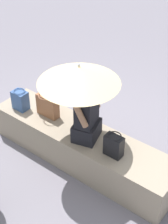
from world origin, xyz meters
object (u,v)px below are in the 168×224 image
Objects in this scene: shoulder_bag_spare at (20,100)px; person_seated at (87,112)px; tote_bag_canvas at (48,105)px; parasol at (79,74)px; handbag_black at (114,145)px.

person_seated is at bearing 3.63° from shoulder_bag_spare.
person_seated is 2.84× the size of tote_bag_canvas.
parasol is 1.25m from shoulder_bag_spare.
tote_bag_canvas is at bearing 174.60° from handbag_black.
shoulder_bag_spare is (-0.39, -0.12, -0.02)m from tote_bag_canvas.
parasol reaches higher than person_seated.
parasol reaches higher than shoulder_bag_spare.
shoulder_bag_spare is at bearing -176.37° from person_seated.
tote_bag_canvas reaches higher than shoulder_bag_spare.
parasol reaches higher than handbag_black.
tote_bag_canvas is 1.10× the size of shoulder_bag_spare.
parasol is at bearing 178.88° from handbag_black.
parasol is 3.54× the size of shoulder_bag_spare.
parasol is (-0.08, -0.05, 0.49)m from person_seated.
handbag_black is (0.43, -0.05, -0.25)m from person_seated.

